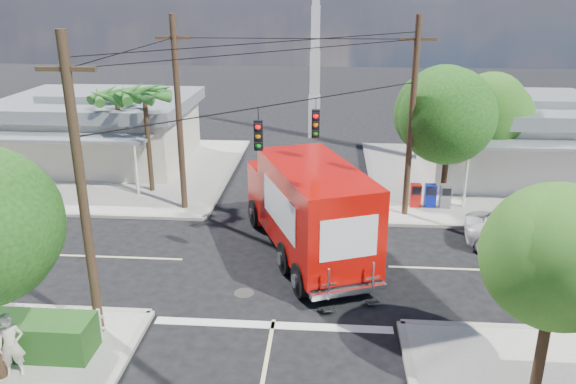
# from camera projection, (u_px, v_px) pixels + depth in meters

# --- Properties ---
(ground) EXTENTS (120.00, 120.00, 0.00)m
(ground) POSITION_uv_depth(u_px,v_px,m) (284.00, 263.00, 21.65)
(ground) COLOR black
(ground) RESTS_ON ground
(sidewalk_ne) EXTENTS (14.12, 14.12, 0.14)m
(sidewalk_ne) POSITION_uv_depth(u_px,v_px,m) (496.00, 179.00, 31.06)
(sidewalk_ne) COLOR #A5A095
(sidewalk_ne) RESTS_ON ground
(sidewalk_nw) EXTENTS (14.12, 14.12, 0.14)m
(sidewalk_nw) POSITION_uv_depth(u_px,v_px,m) (113.00, 170.00, 32.61)
(sidewalk_nw) COLOR #A5A095
(sidewalk_nw) RESTS_ON ground
(road_markings) EXTENTS (32.00, 32.00, 0.01)m
(road_markings) POSITION_uv_depth(u_px,v_px,m) (281.00, 281.00, 20.26)
(road_markings) COLOR beige
(road_markings) RESTS_ON ground
(building_ne) EXTENTS (11.80, 10.20, 4.50)m
(building_ne) POSITION_uv_depth(u_px,v_px,m) (525.00, 136.00, 31.20)
(building_ne) COLOR silver
(building_ne) RESTS_ON sidewalk_ne
(building_nw) EXTENTS (10.80, 10.20, 4.30)m
(building_nw) POSITION_uv_depth(u_px,v_px,m) (101.00, 128.00, 33.46)
(building_nw) COLOR beige
(building_nw) RESTS_ON sidewalk_nw
(radio_tower) EXTENTS (0.80, 0.80, 17.00)m
(radio_tower) POSITION_uv_depth(u_px,v_px,m) (315.00, 57.00, 38.48)
(radio_tower) COLOR silver
(radio_tower) RESTS_ON ground
(tree_ne_front) EXTENTS (4.21, 4.14, 6.66)m
(tree_ne_front) POSITION_uv_depth(u_px,v_px,m) (451.00, 109.00, 25.87)
(tree_ne_front) COLOR #422D1C
(tree_ne_front) RESTS_ON sidewalk_ne
(tree_ne_back) EXTENTS (3.77, 3.66, 5.82)m
(tree_ne_back) POSITION_uv_depth(u_px,v_px,m) (495.00, 113.00, 27.94)
(tree_ne_back) COLOR #422D1C
(tree_ne_back) RESTS_ON sidewalk_ne
(tree_se) EXTENTS (3.67, 3.54, 5.62)m
(tree_se) POSITION_uv_depth(u_px,v_px,m) (559.00, 259.00, 12.99)
(tree_se) COLOR #422D1C
(tree_se) RESTS_ON sidewalk_se
(palm_nw_front) EXTENTS (3.01, 3.08, 5.59)m
(palm_nw_front) POSITION_uv_depth(u_px,v_px,m) (144.00, 96.00, 27.52)
(palm_nw_front) COLOR #422D1C
(palm_nw_front) RESTS_ON sidewalk_nw
(palm_nw_back) EXTENTS (3.01, 3.08, 5.19)m
(palm_nw_back) POSITION_uv_depth(u_px,v_px,m) (117.00, 98.00, 29.20)
(palm_nw_back) COLOR #422D1C
(palm_nw_back) RESTS_ON sidewalk_nw
(utility_poles) EXTENTS (12.00, 10.68, 9.00)m
(utility_poles) POSITION_uv_depth(u_px,v_px,m) (246.00, 134.00, 21.69)
(utility_poles) COLOR #473321
(utility_poles) RESTS_ON ground
(picket_fence) EXTENTS (5.94, 0.06, 1.00)m
(picket_fence) POSITION_uv_depth(u_px,v_px,m) (8.00, 319.00, 16.72)
(picket_fence) COLOR silver
(picket_fence) RESTS_ON sidewalk_sw
(vending_boxes) EXTENTS (1.90, 0.50, 1.10)m
(vending_boxes) POSITION_uv_depth(u_px,v_px,m) (430.00, 196.00, 26.77)
(vending_boxes) COLOR red
(vending_boxes) RESTS_ON sidewalk_ne
(delivery_truck) EXTENTS (5.70, 9.28, 3.87)m
(delivery_truck) POSITION_uv_depth(u_px,v_px,m) (308.00, 208.00, 21.74)
(delivery_truck) COLOR black
(delivery_truck) RESTS_ON ground
(parked_car) EXTENTS (5.46, 3.28, 1.42)m
(parked_car) POSITION_uv_depth(u_px,v_px,m) (530.00, 232.00, 22.65)
(parked_car) COLOR silver
(parked_car) RESTS_ON ground
(pedestrian) EXTENTS (0.79, 0.67, 1.83)m
(pedestrian) POSITION_uv_depth(u_px,v_px,m) (11.00, 345.00, 14.84)
(pedestrian) COLOR beige
(pedestrian) RESTS_ON sidewalk_sw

